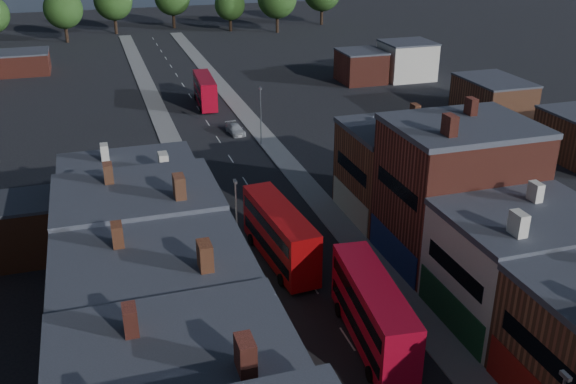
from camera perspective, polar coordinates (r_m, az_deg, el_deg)
pavement_west at (r=77.41m, az=-8.82°, el=0.93°), size 3.00×200.00×0.12m
pavement_east at (r=80.09m, az=0.39°, el=2.03°), size 3.00×200.00×0.12m
lamp_post_2 at (r=57.74m, az=-4.61°, el=-2.08°), size 0.25×0.70×8.12m
lamp_post_3 at (r=87.27m, az=-2.44°, el=7.10°), size 0.25×0.70×8.12m
bus_0 at (r=58.35m, az=-0.74°, el=-3.70°), size 3.87×12.61×5.37m
bus_1 at (r=48.23m, az=7.56°, el=-10.46°), size 4.02×12.57×5.34m
bus_2 at (r=107.16m, az=-7.39°, el=8.97°), size 3.34×11.38×4.86m
car_2 at (r=65.00m, az=-2.12°, el=-2.93°), size 2.27×4.44×1.20m
car_3 at (r=93.34m, az=-4.70°, el=5.59°), size 2.36×4.88×1.37m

